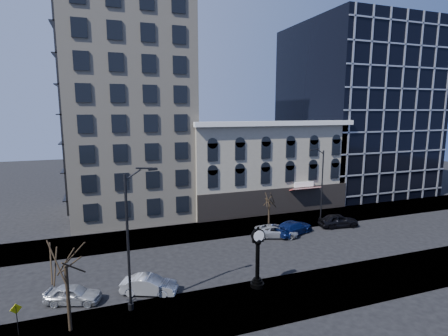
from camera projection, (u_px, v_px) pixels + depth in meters
name	position (u px, v px, depth m)	size (l,w,h in m)	color
ground	(218.00, 260.00, 32.74)	(160.00, 160.00, 0.00)	black
sidewalk_far	(196.00, 232.00, 40.17)	(160.00, 6.00, 0.12)	gray
sidewalk_near	(254.00, 303.00, 25.30)	(160.00, 6.00, 0.12)	gray
cream_tower	(126.00, 68.00, 45.12)	(15.90, 15.40, 42.50)	#B8AB94
victorian_row	(261.00, 165.00, 50.52)	(22.60, 11.19, 12.50)	gray
glass_office	(354.00, 110.00, 60.51)	(20.00, 20.15, 28.00)	black
street_clock	(258.00, 260.00, 27.19)	(1.12, 1.12, 4.92)	black
street_lamp_near	(137.00, 201.00, 23.46)	(2.61, 0.77, 10.17)	black
street_lamp_far	(319.00, 166.00, 42.17)	(2.43, 0.70, 9.45)	black
bare_tree_near	(64.00, 252.00, 21.21)	(4.04, 4.04, 6.93)	#2C2216
bare_tree_far	(269.00, 197.00, 42.38)	(2.57, 2.57, 4.41)	#2C2216
warning_sign	(16.00, 314.00, 21.36)	(0.63, 0.32, 2.08)	black
car_near_a	(73.00, 294.00, 25.30)	(1.60, 3.98, 1.35)	#A5A8AD
car_near_b	(149.00, 285.00, 26.59)	(1.47, 4.23, 1.39)	#A5A8AD
car_far_a	(276.00, 231.00, 38.59)	(2.20, 4.78, 1.33)	#A5A8AD
car_far_b	(293.00, 227.00, 39.43)	(2.16, 5.32, 1.54)	#0C194C
car_far_c	(338.00, 220.00, 41.88)	(1.90, 4.71, 1.61)	black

